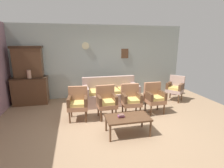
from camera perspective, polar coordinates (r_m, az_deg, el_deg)
The scene contains 14 objects.
ground_plane at distance 4.50m, azimuth 2.43°, elevation -13.70°, with size 7.68×7.68×0.00m, color #997A5B.
wall_back_with_decor at distance 6.61m, azimuth -3.42°, elevation 7.46°, with size 6.40×0.09×2.70m.
side_cabinet at distance 6.48m, azimuth -25.46°, elevation -1.98°, with size 1.16×0.55×0.93m.
cabinet_upper_hutch at distance 6.39m, azimuth -26.22°, elevation 6.75°, with size 0.99×0.38×1.03m.
vase_on_cabinet at distance 6.18m, azimuth -25.94°, elevation 2.97°, with size 0.13×0.13×0.27m, color tan.
floral_couch at distance 5.92m, azimuth -0.48°, elevation -3.43°, with size 1.88×0.82×0.90m.
armchair_near_couch_end at distance 4.76m, azimuth -11.29°, elevation -5.86°, with size 0.57×0.55×0.90m.
armchair_row_middle at distance 4.78m, azimuth -1.87°, elevation -5.49°, with size 0.54×0.51×0.90m.
armchair_near_cabinet at distance 4.97m, azimuth 6.35°, elevation -4.82°, with size 0.55×0.52×0.90m.
armchair_by_doorway at distance 5.27m, azimuth 13.92°, elevation -4.04°, with size 0.53×0.51×0.90m.
wingback_chair_by_fireplace at distance 6.58m, azimuth 20.38°, elevation -0.98°, with size 0.71×0.71×0.90m.
coffee_table at distance 4.00m, azimuth 5.26°, elevation -11.45°, with size 1.00×0.56×0.42m.
book_stack_on_table at distance 3.94m, azimuth 3.02°, elevation -10.55°, with size 0.15×0.12×0.07m.
floor_vase_by_wall at distance 7.36m, azimuth 19.81°, elevation -0.34°, with size 0.25×0.25×0.77m, color #81625A.
Camera 1 is at (-1.06, -3.85, 2.08)m, focal length 27.41 mm.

